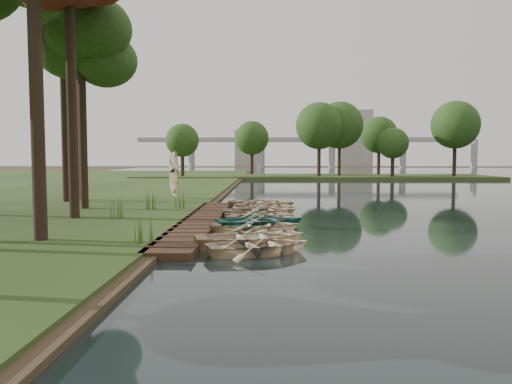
{
  "coord_description": "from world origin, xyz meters",
  "views": [
    {
      "loc": [
        1.33,
        -22.09,
        3.05
      ],
      "look_at": [
        0.86,
        0.74,
        1.46
      ],
      "focal_mm": 35.0,
      "sensor_mm": 36.0,
      "label": 1
    }
  ],
  "objects_px": {
    "boardwalk": "(201,222)",
    "stored_rowboat": "(175,193)",
    "rowboat_1": "(248,236)",
    "rowboat_2": "(264,230)",
    "rowboat_0": "(259,243)"
  },
  "relations": [
    {
      "from": "boardwalk",
      "to": "rowboat_1",
      "type": "xyz_separation_m",
      "value": [
        2.31,
        -5.51,
        0.27
      ]
    },
    {
      "from": "rowboat_0",
      "to": "rowboat_2",
      "type": "xyz_separation_m",
      "value": [
        0.16,
        2.96,
        -0.03
      ]
    },
    {
      "from": "rowboat_0",
      "to": "stored_rowboat",
      "type": "relative_size",
      "value": 1.06
    },
    {
      "from": "boardwalk",
      "to": "stored_rowboat",
      "type": "distance_m",
      "value": 11.53
    },
    {
      "from": "rowboat_0",
      "to": "rowboat_2",
      "type": "bearing_deg",
      "value": -22.79
    },
    {
      "from": "rowboat_2",
      "to": "boardwalk",
      "type": "bearing_deg",
      "value": 60.42
    },
    {
      "from": "boardwalk",
      "to": "rowboat_1",
      "type": "bearing_deg",
      "value": -67.26
    },
    {
      "from": "rowboat_2",
      "to": "stored_rowboat",
      "type": "height_order",
      "value": "stored_rowboat"
    },
    {
      "from": "rowboat_1",
      "to": "stored_rowboat",
      "type": "xyz_separation_m",
      "value": [
        -5.46,
        16.6,
        0.21
      ]
    },
    {
      "from": "rowboat_0",
      "to": "stored_rowboat",
      "type": "xyz_separation_m",
      "value": [
        -5.86,
        17.9,
        0.23
      ]
    },
    {
      "from": "boardwalk",
      "to": "stored_rowboat",
      "type": "bearing_deg",
      "value": 105.86
    },
    {
      "from": "rowboat_1",
      "to": "stored_rowboat",
      "type": "height_order",
      "value": "stored_rowboat"
    },
    {
      "from": "rowboat_1",
      "to": "rowboat_0",
      "type": "bearing_deg",
      "value": -175.45
    },
    {
      "from": "rowboat_0",
      "to": "rowboat_1",
      "type": "relative_size",
      "value": 0.93
    },
    {
      "from": "rowboat_2",
      "to": "stored_rowboat",
      "type": "relative_size",
      "value": 0.96
    }
  ]
}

